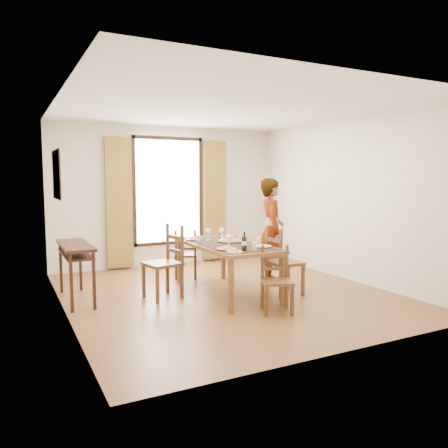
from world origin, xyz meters
name	(u,v)px	position (x,y,z in m)	size (l,w,h in m)	color
ground	(226,293)	(0.00, 0.00, 0.00)	(5.00, 5.00, 0.00)	#543B1A
room_shell	(221,189)	(0.00, 0.13, 1.54)	(4.60, 5.10, 2.74)	silver
console_table	(75,252)	(-2.03, 0.60, 0.68)	(0.38, 1.20, 0.80)	black
dining_table	(226,247)	(0.00, -0.03, 0.69)	(0.91, 1.90, 0.76)	brown
chair_west	(165,264)	(-0.88, 0.19, 0.48)	(0.54, 0.54, 1.04)	brown
chair_north	(186,256)	(-0.16, 1.17, 0.39)	(0.49, 0.49, 0.85)	brown
chair_south	(277,282)	(0.16, -1.10, 0.39)	(0.49, 0.49, 0.84)	brown
chair_east	(283,264)	(0.70, -0.46, 0.46)	(0.45, 0.45, 1.00)	brown
man	(272,231)	(1.00, 0.31, 0.85)	(0.62, 0.73, 1.70)	gray
plate_sw	(226,248)	(-0.27, -0.56, 0.78)	(0.27, 0.27, 0.05)	silver
plate_se	(263,245)	(0.27, -0.60, 0.78)	(0.27, 0.27, 0.05)	silver
plate_nw	(194,238)	(-0.29, 0.50, 0.78)	(0.27, 0.27, 0.05)	silver
plate_ne	(227,236)	(0.30, 0.52, 0.78)	(0.27, 0.27, 0.05)	silver
pasta_platter	(230,239)	(0.10, 0.05, 0.81)	(0.40, 0.40, 0.10)	#B02916
caprese_plate	(235,251)	(-0.28, -0.79, 0.78)	(0.20, 0.20, 0.04)	silver
wine_glass_a	(229,241)	(-0.15, -0.39, 0.85)	(0.08, 0.08, 0.18)	white
wine_glass_b	(222,233)	(0.13, 0.37, 0.85)	(0.08, 0.08, 0.18)	white
wine_glass_c	(208,234)	(-0.11, 0.37, 0.85)	(0.08, 0.08, 0.18)	white
tumbler_a	(259,241)	(0.35, -0.36, 0.81)	(0.07, 0.07, 0.10)	silver
tumbler_b	(199,239)	(-0.32, 0.27, 0.81)	(0.07, 0.07, 0.10)	silver
tumbler_c	(255,246)	(0.05, -0.75, 0.81)	(0.07, 0.07, 0.10)	silver
wine_bottle	(244,241)	(-0.09, -0.72, 0.88)	(0.07, 0.07, 0.25)	black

